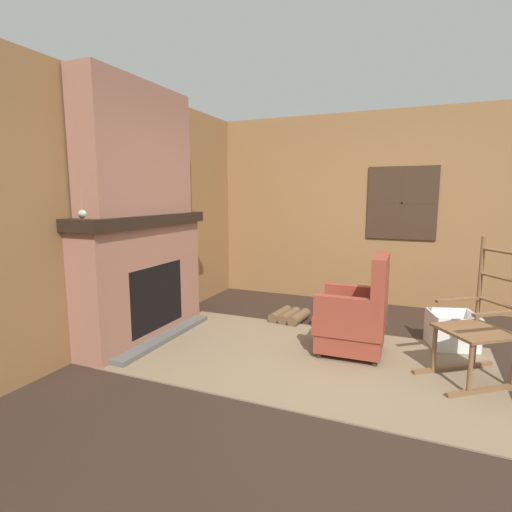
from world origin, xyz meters
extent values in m
plane|color=#2D2119|center=(0.00, 0.00, 0.00)|extent=(14.00, 14.00, 0.00)
cube|color=olive|center=(-2.41, 0.00, 1.32)|extent=(0.06, 5.36, 2.65)
cube|color=olive|center=(0.00, 2.41, 1.32)|extent=(5.36, 0.06, 2.65)
cube|color=#382619|center=(0.23, 2.37, 1.42)|extent=(0.90, 0.02, 0.97)
cube|color=silver|center=(0.23, 2.38, 1.42)|extent=(0.86, 0.01, 0.93)
cube|color=#382619|center=(0.23, 2.37, 1.42)|extent=(0.02, 0.02, 0.93)
cube|color=#382619|center=(0.23, 2.37, 1.42)|extent=(0.86, 0.02, 0.02)
cube|color=#93604C|center=(-2.20, 0.00, 0.61)|extent=(0.36, 1.66, 1.21)
cube|color=black|center=(-2.06, 0.00, 0.46)|extent=(0.08, 0.86, 0.68)
cube|color=#565451|center=(-1.94, 0.00, 0.03)|extent=(0.16, 1.49, 0.06)
cube|color=black|center=(-2.20, 0.00, 1.27)|extent=(0.46, 1.76, 0.11)
cube|color=#93604C|center=(-2.20, 0.00, 1.98)|extent=(0.32, 1.46, 1.31)
cube|color=#7A664C|center=(-0.45, 0.10, 0.01)|extent=(3.31, 1.87, 0.01)
cube|color=brown|center=(-0.07, 0.40, 0.18)|extent=(0.61, 0.58, 0.24)
cube|color=brown|center=(-0.07, 0.40, 0.33)|extent=(0.64, 0.61, 0.18)
cube|color=brown|center=(0.18, 0.41, 0.70)|extent=(0.13, 0.60, 0.56)
cube|color=brown|center=(-0.09, 0.15, 0.52)|extent=(0.57, 0.10, 0.20)
cube|color=brown|center=(-0.10, 0.66, 0.52)|extent=(0.57, 0.10, 0.20)
cylinder|color=#332319|center=(-0.32, 0.16, 0.03)|extent=(0.05, 0.05, 0.06)
cylinder|color=#332319|center=(-0.33, 0.64, 0.03)|extent=(0.05, 0.05, 0.06)
cylinder|color=#332319|center=(0.18, 0.17, 0.03)|extent=(0.05, 0.05, 0.06)
cylinder|color=#332319|center=(0.17, 0.65, 0.03)|extent=(0.05, 0.05, 0.06)
cube|color=brown|center=(1.07, 0.03, 0.02)|extent=(0.66, 0.51, 0.04)
cube|color=brown|center=(0.83, 0.36, 0.02)|extent=(0.66, 0.51, 0.04)
cylinder|color=brown|center=(0.91, -0.09, 0.23)|extent=(0.05, 0.05, 0.38)
cylinder|color=brown|center=(0.67, 0.24, 0.23)|extent=(0.05, 0.05, 0.38)
cylinder|color=brown|center=(0.99, 0.48, 0.23)|extent=(0.05, 0.05, 0.38)
cube|color=brown|center=(0.95, 0.20, 0.43)|extent=(0.67, 0.67, 0.02)
cylinder|color=brown|center=(0.99, 0.48, 0.80)|extent=(0.05, 0.05, 0.76)
cylinder|color=brown|center=(1.12, 0.32, 0.65)|extent=(0.26, 0.33, 0.03)
cylinder|color=brown|center=(1.12, 0.32, 0.86)|extent=(0.26, 0.33, 0.03)
cylinder|color=brown|center=(1.12, 0.32, 1.08)|extent=(0.26, 0.33, 0.03)
cube|color=brown|center=(1.07, 0.03, 0.64)|extent=(0.37, 0.29, 0.02)
cube|color=brown|center=(0.83, 0.36, 0.64)|extent=(0.37, 0.29, 0.02)
cylinder|color=brown|center=(-1.06, 1.16, 0.06)|extent=(0.17, 0.44, 0.12)
cylinder|color=brown|center=(-0.93, 1.14, 0.06)|extent=(0.17, 0.44, 0.12)
cylinder|color=brown|center=(-0.81, 1.13, 0.06)|extent=(0.17, 0.44, 0.12)
cube|color=white|center=(0.84, 0.96, 0.01)|extent=(0.52, 0.50, 0.01)
cube|color=white|center=(1.04, 1.02, 0.18)|extent=(0.12, 0.38, 0.36)
cube|color=white|center=(0.64, 0.90, 0.18)|extent=(0.12, 0.38, 0.36)
cube|color=white|center=(0.79, 1.14, 0.18)|extent=(0.41, 0.13, 0.36)
cube|color=white|center=(0.90, 0.78, 0.18)|extent=(0.41, 0.13, 0.36)
ellipsoid|color=white|center=(0.84, 0.96, 0.20)|extent=(0.42, 0.40, 0.21)
ellipsoid|color=#99B29E|center=(-2.24, -0.70, 1.36)|extent=(0.12, 0.12, 0.08)
cylinder|color=white|center=(-2.24, -0.70, 1.48)|extent=(0.07, 0.07, 0.15)
cube|color=gray|center=(-2.24, 0.56, 1.38)|extent=(0.14, 0.25, 0.12)
cube|color=silver|center=(-2.16, 0.56, 1.39)|extent=(0.01, 0.04, 0.02)
cylinder|color=gold|center=(-2.26, -0.09, 1.46)|extent=(0.07, 0.28, 0.28)
camera|label=1|loc=(0.52, -3.36, 1.53)|focal=28.00mm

